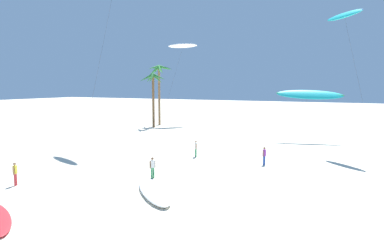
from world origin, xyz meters
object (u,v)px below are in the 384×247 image
person_near_right (15,173)px  person_near_left (264,155)px  person_far_watcher (196,148)px  grounded_kite_0 (154,191)px  flying_kite_0 (344,15)px  person_mid_field (153,167)px  palm_tree_0 (153,85)px  flying_kite_4 (183,46)px  palm_tree_1 (159,76)px  flying_kite_1 (310,95)px

person_near_right → person_near_left: bearing=44.5°
person_far_watcher → grounded_kite_0: bearing=-77.7°
flying_kite_0 → person_near_right: flying_kite_0 is taller
grounded_kite_0 → person_mid_field: bearing=124.6°
palm_tree_0 → person_mid_field: (17.27, -26.55, -6.44)m
person_near_right → person_mid_field: size_ratio=1.03×
palm_tree_0 → flying_kite_4: bearing=75.5°
palm_tree_1 → flying_kite_1: palm_tree_1 is taller
palm_tree_0 → flying_kite_1: (25.75, -2.51, -1.31)m
flying_kite_0 → flying_kite_4: 31.83m
person_far_watcher → palm_tree_1: bearing=129.6°
palm_tree_0 → flying_kite_0: 31.60m
flying_kite_0 → person_far_watcher: bearing=-142.3°
palm_tree_0 → flying_kite_0: (29.62, -8.28, 7.24)m
flying_kite_4 → person_far_watcher: 32.53m
palm_tree_0 → palm_tree_1: 3.91m
grounded_kite_0 → person_far_watcher: (-2.54, 11.62, 0.72)m
person_mid_field → flying_kite_4: bearing=114.4°
flying_kite_0 → person_near_right: bearing=-129.6°
grounded_kite_0 → person_near_right: size_ratio=3.27×
flying_kite_1 → person_mid_field: (-8.47, -24.04, -5.13)m
flying_kite_1 → palm_tree_1: bearing=167.4°
palm_tree_1 → grounded_kite_0: 39.89m
palm_tree_0 → grounded_kite_0: (19.46, -29.72, -7.15)m
flying_kite_0 → grounded_kite_0: flying_kite_0 is taller
grounded_kite_0 → person_far_watcher: 11.91m
flying_kite_1 → person_near_right: flying_kite_1 is taller
person_near_right → person_mid_field: person_near_right is taller
palm_tree_1 → grounded_kite_0: bearing=-58.5°
palm_tree_1 → person_mid_field: palm_tree_1 is taller
flying_kite_0 → person_near_right: size_ratio=8.90×
person_near_right → person_mid_field: (7.80, 6.06, -0.03)m
flying_kite_1 → grounded_kite_0: bearing=-103.0°
palm_tree_0 → person_near_left: palm_tree_0 is taller
palm_tree_0 → palm_tree_1: palm_tree_1 is taller
person_near_right → person_mid_field: bearing=37.8°
person_near_right → grounded_kite_0: bearing=16.1°
person_mid_field → person_far_watcher: size_ratio=0.99×
palm_tree_0 → person_mid_field: 32.32m
grounded_kite_0 → person_far_watcher: person_far_watcher is taller
palm_tree_1 → person_near_right: 38.36m
flying_kite_0 → flying_kite_1: flying_kite_0 is taller
palm_tree_0 → flying_kite_1: size_ratio=1.08×
palm_tree_0 → palm_tree_1: (-0.89, 3.45, 1.60)m
palm_tree_0 → person_near_right: (9.48, -32.60, -6.41)m
palm_tree_1 → person_near_right: palm_tree_1 is taller
person_near_left → person_far_watcher: person_far_watcher is taller
flying_kite_1 → palm_tree_0: bearing=174.4°
palm_tree_1 → flying_kite_1: bearing=-12.6°
person_near_right → person_mid_field: 9.87m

